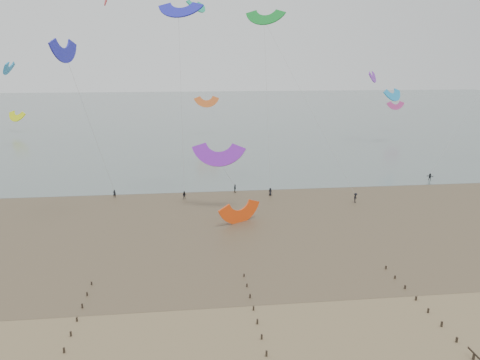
# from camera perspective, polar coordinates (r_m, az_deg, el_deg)

# --- Properties ---
(ground) EXTENTS (500.00, 500.00, 0.00)m
(ground) POSITION_cam_1_polar(r_m,az_deg,el_deg) (47.21, -2.64, -18.36)
(ground) COLOR brown
(ground) RESTS_ON ground
(sea_and_shore) EXTENTS (500.00, 665.00, 0.03)m
(sea_and_shore) POSITION_cam_1_polar(r_m,az_deg,el_deg) (78.29, -7.49, -4.71)
(sea_and_shore) COLOR #475654
(sea_and_shore) RESTS_ON ground
(kitesurfer_lead) EXTENTS (0.61, 0.43, 1.58)m
(kitesurfer_lead) POSITION_cam_1_polar(r_m,az_deg,el_deg) (92.22, -15.06, -1.62)
(kitesurfer_lead) COLOR black
(kitesurfer_lead) RESTS_ON ground
(kitesurfers) EXTENTS (141.92, 17.96, 1.85)m
(kitesurfers) POSITION_cam_1_polar(r_m,az_deg,el_deg) (95.25, 11.79, -0.88)
(kitesurfers) COLOR black
(kitesurfers) RESTS_ON ground
(grounded_kite) EXTENTS (8.55, 8.05, 3.73)m
(grounded_kite) POSITION_cam_1_polar(r_m,az_deg,el_deg) (76.01, 0.01, -5.18)
(grounded_kite) COLOR #FF4910
(grounded_kite) RESTS_ON ground
(kites_airborne) EXTENTS (238.77, 116.31, 45.51)m
(kites_airborne) POSITION_cam_1_polar(r_m,az_deg,el_deg) (131.24, -10.00, 11.70)
(kites_airborne) COLOR #11892A
(kites_airborne) RESTS_ON ground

